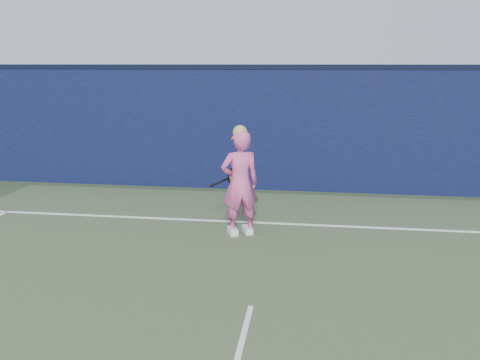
# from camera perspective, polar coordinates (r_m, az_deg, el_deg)

# --- Properties ---
(ground) EXTENTS (80.00, 80.00, 0.00)m
(ground) POSITION_cam_1_polar(r_m,az_deg,el_deg) (4.92, -0.23, -19.35)
(ground) COLOR #2C3A23
(ground) RESTS_ON ground
(backstop_wall) EXTENTS (24.00, 0.40, 2.50)m
(backstop_wall) POSITION_cam_1_polar(r_m,az_deg,el_deg) (10.72, 4.79, 5.57)
(backstop_wall) COLOR black
(backstop_wall) RESTS_ON ground
(wall_cap) EXTENTS (24.00, 0.42, 0.10)m
(wall_cap) POSITION_cam_1_polar(r_m,az_deg,el_deg) (10.63, 4.92, 12.54)
(wall_cap) COLOR black
(wall_cap) RESTS_ON backstop_wall
(player) EXTENTS (0.70, 0.59, 1.72)m
(player) POSITION_cam_1_polar(r_m,az_deg,el_deg) (7.83, 0.00, -0.30)
(player) COLOR #DF569E
(player) RESTS_ON ground
(racket) EXTENTS (0.51, 0.42, 0.33)m
(racket) POSITION_cam_1_polar(r_m,az_deg,el_deg) (8.29, -0.75, 0.34)
(racket) COLOR black
(racket) RESTS_ON ground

